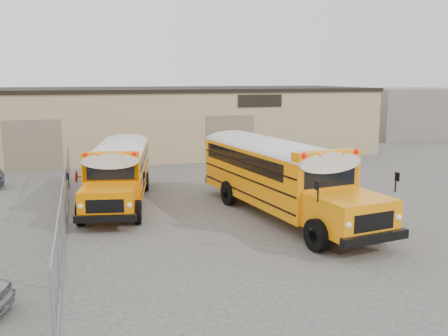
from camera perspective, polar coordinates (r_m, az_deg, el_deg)
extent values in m
plane|color=#464340|center=(17.49, 2.41, -7.77)|extent=(120.00, 120.00, 0.00)
cube|color=tan|center=(36.28, -7.65, 5.25)|extent=(30.00, 10.00, 4.50)
cube|color=black|center=(36.15, -7.74, 8.88)|extent=(30.20, 10.20, 0.25)
cube|color=black|center=(32.78, 4.14, 7.66)|extent=(3.00, 0.08, 0.80)
cube|color=#7D6E58|center=(31.10, -20.94, 2.42)|extent=(3.20, 0.08, 3.00)
cube|color=#7D6E58|center=(32.35, 0.75, 3.39)|extent=(3.20, 0.08, 3.00)
cylinder|color=gray|center=(10.78, -18.94, -15.16)|extent=(0.07, 0.07, 1.80)
cylinder|color=gray|center=(13.56, -18.36, -9.76)|extent=(0.07, 0.07, 1.80)
cylinder|color=gray|center=(16.41, -17.99, -6.22)|extent=(0.07, 0.07, 1.80)
cylinder|color=gray|center=(19.31, -17.73, -3.73)|extent=(0.07, 0.07, 1.80)
cylinder|color=gray|center=(22.23, -17.55, -1.90)|extent=(0.07, 0.07, 1.80)
cylinder|color=gray|center=(25.18, -17.40, -0.49)|extent=(0.07, 0.07, 1.80)
cylinder|color=gray|center=(28.13, -17.29, 0.62)|extent=(0.07, 0.07, 1.80)
cylinder|color=gray|center=(19.12, -17.88, -1.18)|extent=(0.05, 18.00, 0.05)
cylinder|color=gray|center=(19.53, -17.60, -6.16)|extent=(0.05, 18.00, 0.05)
cube|color=gray|center=(19.31, -17.73, -3.73)|extent=(0.02, 18.00, 1.70)
cube|color=gray|center=(49.49, 20.39, 5.99)|extent=(10.00, 8.00, 4.40)
cube|color=orange|center=(28.21, -10.69, 1.89)|extent=(3.37, 7.00, 1.81)
cube|color=orange|center=(24.03, -11.52, -0.56)|extent=(2.26, 2.26, 1.02)
cube|color=black|center=(24.85, -11.37, 1.92)|extent=(1.79, 0.38, 0.66)
cube|color=silver|center=(28.08, -10.76, 3.99)|extent=(3.38, 7.07, 0.35)
cube|color=orange|center=(24.98, -11.37, 3.25)|extent=(2.21, 0.82, 0.32)
sphere|color=#E50705|center=(24.87, -13.55, 3.38)|extent=(0.18, 0.18, 0.18)
sphere|color=#E50705|center=(24.69, -9.28, 3.48)|extent=(0.18, 0.18, 0.18)
sphere|color=orange|center=(24.81, -12.39, 3.41)|extent=(0.18, 0.18, 0.18)
sphere|color=orange|center=(24.73, -10.46, 3.46)|extent=(0.18, 0.18, 0.18)
cube|color=black|center=(23.10, -11.73, -2.03)|extent=(2.16, 0.58, 0.25)
cube|color=black|center=(31.69, -10.14, 1.37)|extent=(2.16, 0.56, 0.25)
cube|color=black|center=(28.22, -10.69, 1.76)|extent=(3.38, 6.87, 0.05)
cube|color=black|center=(28.41, -10.68, 2.99)|extent=(3.21, 5.96, 0.55)
cylinder|color=black|center=(24.35, -13.91, -1.73)|extent=(0.41, 0.95, 0.92)
cylinder|color=black|center=(24.14, -8.97, -1.66)|extent=(0.41, 0.95, 0.92)
cylinder|color=black|center=(29.78, -12.44, 0.51)|extent=(0.41, 0.95, 0.92)
cylinder|color=black|center=(29.61, -8.39, 0.58)|extent=(0.41, 0.95, 0.92)
cylinder|color=#BF0505|center=(26.12, -14.40, 1.32)|extent=(0.11, 0.49, 0.49)
cube|color=orange|center=(25.81, -1.41, 1.75)|extent=(3.71, 8.02, 2.08)
cube|color=orange|center=(21.50, 3.93, -1.26)|extent=(2.56, 2.56, 1.17)
cube|color=black|center=(22.30, 2.55, 1.89)|extent=(2.07, 0.39, 0.76)
cube|color=silver|center=(25.66, -1.42, 4.39)|extent=(3.73, 8.10, 0.41)
cube|color=orange|center=(22.42, 2.29, 3.59)|extent=(2.54, 0.89, 0.37)
sphere|color=#E50705|center=(21.73, 0.07, 3.70)|extent=(0.20, 0.20, 0.20)
sphere|color=#E50705|center=(22.71, 4.96, 3.96)|extent=(0.20, 0.20, 0.20)
sphere|color=orange|center=(21.98, 1.45, 3.78)|extent=(0.20, 0.20, 0.20)
sphere|color=orange|center=(22.43, 3.66, 3.89)|extent=(0.20, 0.20, 0.20)
cube|color=black|center=(20.58, 5.53, -3.13)|extent=(2.49, 0.61, 0.28)
cube|color=black|center=(29.55, -4.45, 1.02)|extent=(2.49, 0.59, 0.28)
cube|color=black|center=(25.83, -1.41, 1.59)|extent=(3.73, 7.88, 0.06)
cube|color=black|center=(26.01, -1.68, 3.12)|extent=(3.55, 6.82, 0.63)
cylinder|color=black|center=(21.17, 0.90, -3.04)|extent=(0.45, 1.09, 1.06)
cylinder|color=black|center=(22.31, 6.50, -2.41)|extent=(0.45, 1.09, 1.06)
cylinder|color=black|center=(26.96, -5.07, -0.16)|extent=(0.45, 1.09, 1.06)
cylinder|color=black|center=(27.86, -0.40, 0.23)|extent=(0.45, 1.09, 1.06)
cube|color=black|center=(16.66, 13.05, -6.93)|extent=(1.43, 1.37, 1.13)
sphere|color=black|center=(16.52, 13.12, -5.25)|extent=(1.24, 1.24, 1.24)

